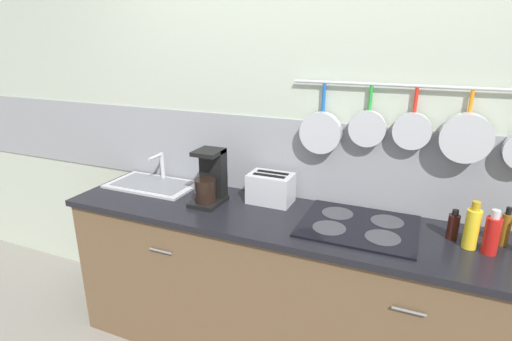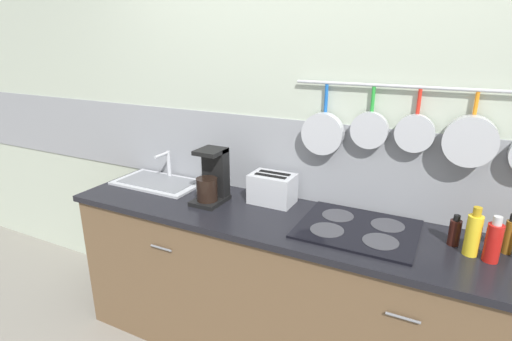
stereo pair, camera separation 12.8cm
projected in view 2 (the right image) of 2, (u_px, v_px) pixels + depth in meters
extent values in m
cube|color=#B2BCA8|center=(313.00, 134.00, 2.26)|extent=(7.20, 0.06, 2.60)
cube|color=gray|center=(311.00, 161.00, 2.30)|extent=(7.20, 0.07, 0.47)
cylinder|color=#B7BABF|center=(428.00, 88.00, 1.87)|extent=(1.31, 0.02, 0.02)
cylinder|color=#1959B2|center=(326.00, 98.00, 2.11)|extent=(0.02, 0.02, 0.15)
cylinder|color=#B7BABF|center=(323.00, 134.00, 2.14)|extent=(0.23, 0.06, 0.23)
cylinder|color=green|center=(373.00, 99.00, 2.00)|extent=(0.02, 0.02, 0.12)
cylinder|color=#B7BABF|center=(369.00, 130.00, 2.03)|extent=(0.19, 0.04, 0.19)
cylinder|color=red|center=(419.00, 102.00, 1.91)|extent=(0.02, 0.02, 0.12)
cylinder|color=#B7BABF|center=(415.00, 133.00, 1.94)|extent=(0.19, 0.04, 0.19)
cylinder|color=orange|center=(476.00, 103.00, 1.80)|extent=(0.02, 0.02, 0.10)
cylinder|color=#B7BABF|center=(470.00, 141.00, 1.82)|extent=(0.23, 0.07, 0.23)
cube|color=brown|center=(286.00, 295.00, 2.25)|extent=(2.54, 0.54, 0.87)
cylinder|color=slate|center=(161.00, 248.00, 2.20)|extent=(0.14, 0.01, 0.01)
cylinder|color=slate|center=(403.00, 318.00, 1.65)|extent=(0.14, 0.01, 0.01)
cube|color=black|center=(288.00, 222.00, 2.11)|extent=(2.58, 0.58, 0.03)
cube|color=#B7BABF|center=(158.00, 183.00, 2.61)|extent=(0.56, 0.32, 0.01)
cube|color=slate|center=(158.00, 181.00, 2.61)|extent=(0.48, 0.26, 0.00)
cylinder|color=#B7BABF|center=(169.00, 165.00, 2.69)|extent=(0.03, 0.03, 0.19)
cylinder|color=#B7BABF|center=(162.00, 155.00, 2.61)|extent=(0.02, 0.13, 0.02)
cube|color=black|center=(210.00, 200.00, 2.32)|extent=(0.16, 0.22, 0.02)
cube|color=black|center=(216.00, 173.00, 2.33)|extent=(0.15, 0.08, 0.31)
cylinder|color=black|center=(207.00, 189.00, 2.27)|extent=(0.12, 0.12, 0.13)
cube|color=black|center=(210.00, 151.00, 2.24)|extent=(0.15, 0.16, 0.02)
cube|color=#B7BABF|center=(272.00, 189.00, 2.29)|extent=(0.25, 0.17, 0.17)
cube|color=black|center=(270.00, 176.00, 2.24)|extent=(0.19, 0.03, 0.00)
cube|color=black|center=(275.00, 173.00, 2.29)|extent=(0.19, 0.03, 0.00)
cube|color=black|center=(252.00, 179.00, 2.34)|extent=(0.02, 0.02, 0.02)
cube|color=black|center=(358.00, 229.00, 1.98)|extent=(0.57, 0.47, 0.01)
cylinder|color=#38383D|center=(327.00, 230.00, 1.95)|extent=(0.17, 0.17, 0.00)
cylinder|color=#38383D|center=(380.00, 241.00, 1.84)|extent=(0.17, 0.17, 0.00)
cylinder|color=#38383D|center=(338.00, 215.00, 2.11)|extent=(0.17, 0.17, 0.00)
cylinder|color=#38383D|center=(388.00, 225.00, 2.00)|extent=(0.17, 0.17, 0.00)
cylinder|color=#33140F|center=(454.00, 233.00, 1.82)|extent=(0.05, 0.05, 0.12)
cylinder|color=black|center=(457.00, 218.00, 1.80)|extent=(0.03, 0.03, 0.03)
cylinder|color=yellow|center=(473.00, 235.00, 1.73)|extent=(0.06, 0.06, 0.18)
cylinder|color=#B28C19|center=(477.00, 212.00, 1.70)|extent=(0.04, 0.04, 0.04)
cylinder|color=red|center=(493.00, 243.00, 1.68)|extent=(0.07, 0.07, 0.17)
cylinder|color=beige|center=(498.00, 221.00, 1.65)|extent=(0.04, 0.04, 0.04)
cylinder|color=#8C5919|center=(509.00, 237.00, 1.75)|extent=(0.04, 0.04, 0.15)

